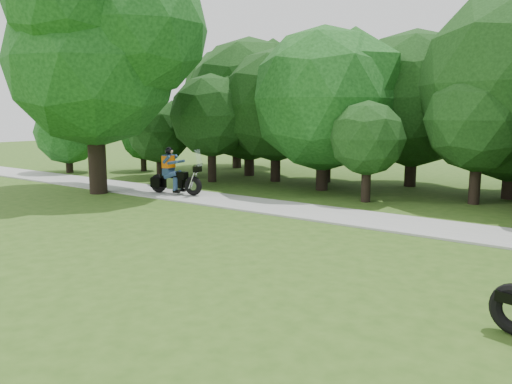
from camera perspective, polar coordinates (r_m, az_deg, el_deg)
The scene contains 5 objects.
ground at distance 8.60m, azimuth -10.71°, elevation -12.17°, with size 100.00×100.00×0.00m, color #2D4F16.
walkway at distance 14.99m, azimuth 12.24°, elevation -3.02°, with size 60.00×2.20×0.06m, color gray.
tree_line at distance 20.34m, azimuth 27.06°, elevation 9.57°, with size 40.17×12.08×7.62m.
big_tree_west at distance 20.71m, azimuth -17.54°, elevation 15.94°, with size 8.64×6.56×9.96m.
touring_motorcycle at distance 19.24m, azimuth -9.55°, elevation 1.71°, with size 2.34×0.95×1.79m.
Camera 1 is at (5.92, -5.43, 3.07)m, focal length 35.00 mm.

